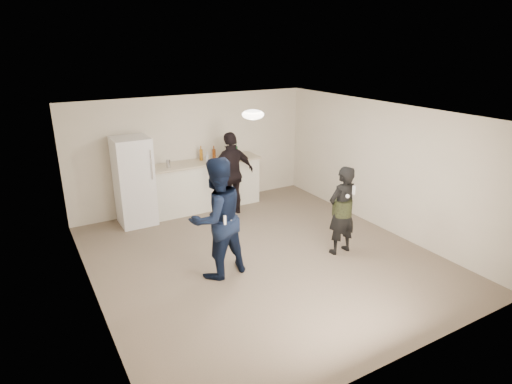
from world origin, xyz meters
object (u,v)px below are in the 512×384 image
counter (203,186)px  shaker (168,164)px  fridge (134,181)px  woman (342,211)px  man (217,218)px  spectator (232,174)px

counter → shaker: bearing=-173.1°
fridge → woman: (2.77, -3.12, -0.10)m
man → spectator: 2.60m
fridge → man: size_ratio=0.92×
fridge → spectator: bearing=-15.1°
man → spectator: bearing=-131.0°
counter → woman: 3.44m
counter → fridge: 1.56m
counter → woman: (1.26, -3.19, 0.27)m
fridge → spectator: size_ratio=1.00×
man → shaker: bearing=-102.4°
shaker → spectator: spectator is taller
counter → shaker: size_ratio=15.29×
woman → spectator: spectator is taller
fridge → man: (0.57, -2.73, 0.07)m
counter → fridge: (-1.51, -0.07, 0.38)m
shaker → spectator: (1.22, -0.50, -0.27)m
shaker → man: (-0.16, -2.71, -0.20)m
man → fridge: bearing=-87.2°
woman → counter: bearing=-71.5°
spectator → fridge: bearing=-19.5°
man → woman: bearing=161.0°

